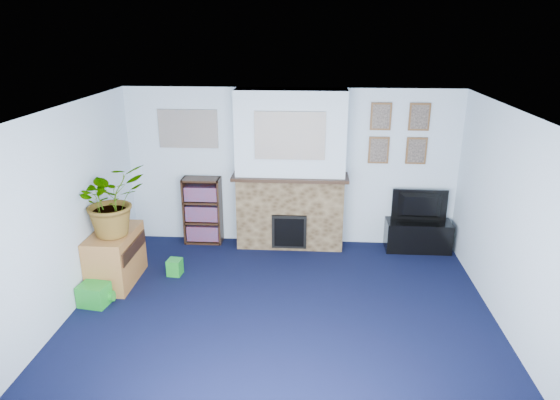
# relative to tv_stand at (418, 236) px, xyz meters

# --- Properties ---
(floor) EXTENTS (5.00, 4.50, 0.01)m
(floor) POSITION_rel_tv_stand_xyz_m (-1.95, -2.03, -0.22)
(floor) COLOR black
(floor) RESTS_ON ground
(ceiling) EXTENTS (5.00, 4.50, 0.01)m
(ceiling) POSITION_rel_tv_stand_xyz_m (-1.95, -2.03, 2.17)
(ceiling) COLOR white
(ceiling) RESTS_ON wall_back
(wall_back) EXTENTS (5.00, 0.04, 2.40)m
(wall_back) POSITION_rel_tv_stand_xyz_m (-1.95, 0.22, 0.97)
(wall_back) COLOR silver
(wall_back) RESTS_ON ground
(wall_front) EXTENTS (5.00, 0.04, 2.40)m
(wall_front) POSITION_rel_tv_stand_xyz_m (-1.95, -4.28, 0.97)
(wall_front) COLOR silver
(wall_front) RESTS_ON ground
(wall_left) EXTENTS (0.04, 4.50, 2.40)m
(wall_left) POSITION_rel_tv_stand_xyz_m (-4.45, -2.03, 0.97)
(wall_left) COLOR silver
(wall_left) RESTS_ON ground
(wall_right) EXTENTS (0.04, 4.50, 2.40)m
(wall_right) POSITION_rel_tv_stand_xyz_m (0.55, -2.03, 0.97)
(wall_right) COLOR silver
(wall_right) RESTS_ON ground
(chimney_breast) EXTENTS (1.72, 0.50, 2.40)m
(chimney_breast) POSITION_rel_tv_stand_xyz_m (-1.95, 0.02, 0.96)
(chimney_breast) COLOR brown
(chimney_breast) RESTS_ON ground
(collage_main) EXTENTS (1.00, 0.03, 0.68)m
(collage_main) POSITION_rel_tv_stand_xyz_m (-1.95, -0.19, 1.56)
(collage_main) COLOR gray
(collage_main) RESTS_ON chimney_breast
(collage_left) EXTENTS (0.90, 0.03, 0.58)m
(collage_left) POSITION_rel_tv_stand_xyz_m (-3.50, 0.21, 1.55)
(collage_left) COLOR gray
(collage_left) RESTS_ON wall_back
(portrait_tl) EXTENTS (0.30, 0.03, 0.40)m
(portrait_tl) POSITION_rel_tv_stand_xyz_m (-0.65, 0.20, 1.77)
(portrait_tl) COLOR brown
(portrait_tl) RESTS_ON wall_back
(portrait_tr) EXTENTS (0.30, 0.03, 0.40)m
(portrait_tr) POSITION_rel_tv_stand_xyz_m (-0.10, 0.20, 1.77)
(portrait_tr) COLOR brown
(portrait_tr) RESTS_ON wall_back
(portrait_bl) EXTENTS (0.30, 0.03, 0.40)m
(portrait_bl) POSITION_rel_tv_stand_xyz_m (-0.65, 0.20, 1.27)
(portrait_bl) COLOR brown
(portrait_bl) RESTS_ON wall_back
(portrait_br) EXTENTS (0.30, 0.03, 0.40)m
(portrait_br) POSITION_rel_tv_stand_xyz_m (-0.10, 0.20, 1.27)
(portrait_br) COLOR brown
(portrait_br) RESTS_ON wall_back
(tv_stand) EXTENTS (0.97, 0.41, 0.46)m
(tv_stand) POSITION_rel_tv_stand_xyz_m (0.00, 0.00, 0.00)
(tv_stand) COLOR black
(tv_stand) RESTS_ON ground
(television) EXTENTS (0.82, 0.13, 0.47)m
(television) POSITION_rel_tv_stand_xyz_m (0.00, 0.02, 0.47)
(television) COLOR black
(television) RESTS_ON tv_stand
(bookshelf) EXTENTS (0.58, 0.28, 1.05)m
(bookshelf) POSITION_rel_tv_stand_xyz_m (-3.31, 0.08, 0.28)
(bookshelf) COLOR black
(bookshelf) RESTS_ON ground
(sideboard) EXTENTS (0.51, 0.91, 0.71)m
(sideboard) POSITION_rel_tv_stand_xyz_m (-4.19, -1.29, 0.12)
(sideboard) COLOR #976130
(sideboard) RESTS_ON ground
(potted_plant) EXTENTS (1.10, 1.10, 0.93)m
(potted_plant) POSITION_rel_tv_stand_xyz_m (-4.14, -1.34, 0.95)
(potted_plant) COLOR #26661E
(potted_plant) RESTS_ON sideboard
(mantel_clock) EXTENTS (0.09, 0.06, 0.13)m
(mantel_clock) POSITION_rel_tv_stand_xyz_m (-1.98, -0.03, 1.00)
(mantel_clock) COLOR gold
(mantel_clock) RESTS_ON chimney_breast
(mantel_candle) EXTENTS (0.04, 0.04, 0.14)m
(mantel_candle) POSITION_rel_tv_stand_xyz_m (-1.59, -0.03, 1.01)
(mantel_candle) COLOR #B2BFC6
(mantel_candle) RESTS_ON chimney_breast
(mantel_teddy) EXTENTS (0.12, 0.12, 0.12)m
(mantel_teddy) POSITION_rel_tv_stand_xyz_m (-2.43, -0.03, 0.99)
(mantel_teddy) COLOR slate
(mantel_teddy) RESTS_ON chimney_breast
(mantel_can) EXTENTS (0.07, 0.07, 0.13)m
(mantel_can) POSITION_rel_tv_stand_xyz_m (-1.29, -0.03, 0.99)
(mantel_can) COLOR #198C26
(mantel_can) RESTS_ON chimney_breast
(green_crate) EXTENTS (0.38, 0.32, 0.27)m
(green_crate) POSITION_rel_tv_stand_xyz_m (-4.25, -1.90, -0.08)
(green_crate) COLOR #198C26
(green_crate) RESTS_ON ground
(toy_ball) EXTENTS (0.18, 0.18, 0.18)m
(toy_ball) POSITION_rel_tv_stand_xyz_m (-4.25, -1.37, -0.13)
(toy_ball) COLOR #198C26
(toy_ball) RESTS_ON ground
(toy_block) EXTENTS (0.20, 0.20, 0.22)m
(toy_block) POSITION_rel_tv_stand_xyz_m (-3.47, -1.06, -0.11)
(toy_block) COLOR #198C26
(toy_block) RESTS_ON ground
(toy_tube) EXTENTS (0.30, 0.13, 0.17)m
(toy_tube) POSITION_rel_tv_stand_xyz_m (-4.17, -1.84, -0.15)
(toy_tube) COLOR #198C26
(toy_tube) RESTS_ON ground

